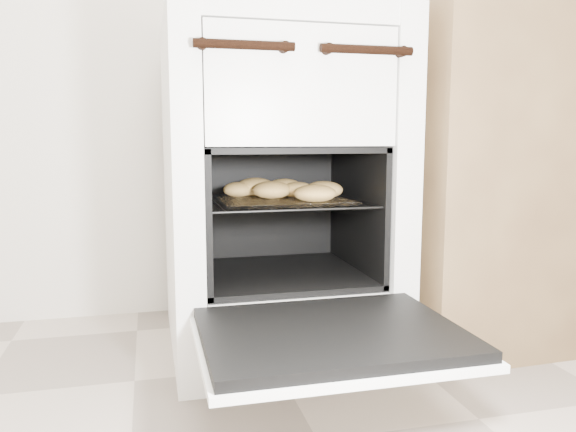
{
  "coord_description": "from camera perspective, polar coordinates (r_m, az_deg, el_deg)",
  "views": [
    {
      "loc": [
        -0.29,
        -0.23,
        0.55
      ],
      "look_at": [
        0.03,
        1.06,
        0.37
      ],
      "focal_mm": 35.0,
      "sensor_mm": 36.0,
      "label": 1
    }
  ],
  "objects": [
    {
      "name": "stove",
      "position": [
        1.46,
        -1.27,
        2.49
      ],
      "size": [
        0.55,
        0.61,
        0.84
      ],
      "color": "white",
      "rests_on": "ground"
    },
    {
      "name": "oven_door",
      "position": [
        1.08,
        4.35,
        -12.13
      ],
      "size": [
        0.5,
        0.39,
        0.03
      ],
      "color": "black",
      "rests_on": "stove"
    },
    {
      "name": "oven_rack",
      "position": [
        1.41,
        -0.72,
        1.54
      ],
      "size": [
        0.4,
        0.39,
        0.01
      ],
      "color": "black",
      "rests_on": "stove"
    },
    {
      "name": "foil_sheet",
      "position": [
        1.39,
        -0.55,
        1.68
      ],
      "size": [
        0.31,
        0.28,
        0.01
      ],
      "primitive_type": "cube",
      "color": "white",
      "rests_on": "oven_rack"
    },
    {
      "name": "baked_rolls",
      "position": [
        1.39,
        -0.35,
        2.72
      ],
      "size": [
        0.31,
        0.28,
        0.05
      ],
      "color": "tan",
      "rests_on": "foil_sheet"
    },
    {
      "name": "counter",
      "position": [
        1.82,
        23.41,
        5.02
      ],
      "size": [
        0.98,
        0.67,
        0.96
      ],
      "primitive_type": "cube",
      "rotation": [
        0.0,
        0.0,
        0.04
      ],
      "color": "brown",
      "rests_on": "ground"
    }
  ]
}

